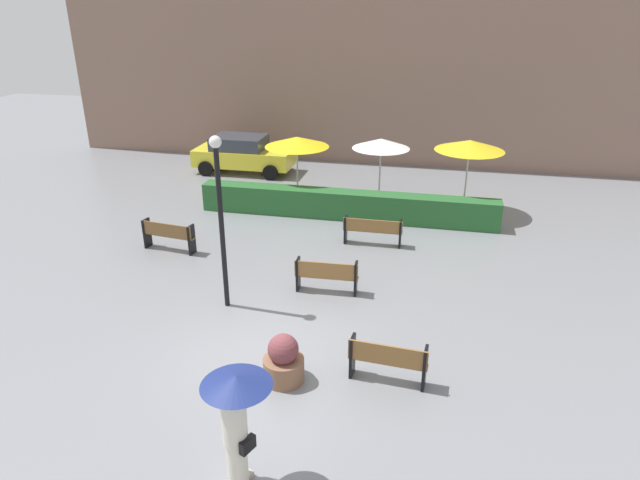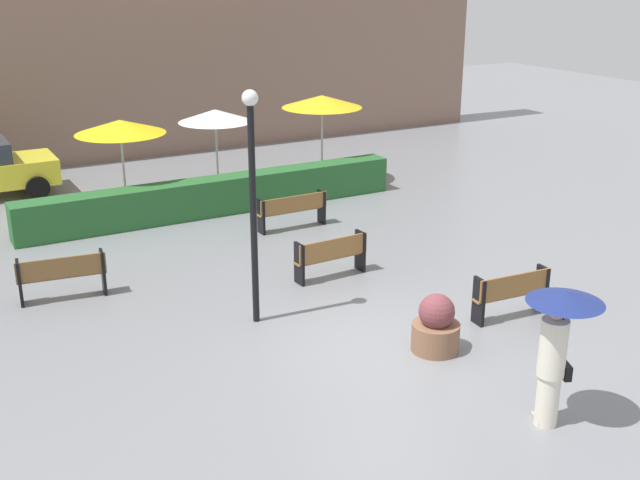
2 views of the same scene
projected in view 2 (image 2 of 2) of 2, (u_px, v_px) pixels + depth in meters
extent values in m
plane|color=gray|center=(382.00, 345.00, 13.48)|extent=(60.00, 60.00, 0.00)
cube|color=olive|center=(330.00, 257.00, 16.28)|extent=(1.62, 0.31, 0.04)
cube|color=olive|center=(334.00, 249.00, 16.09)|extent=(1.61, 0.11, 0.43)
cube|color=black|center=(299.00, 264.00, 15.90)|extent=(0.07, 0.34, 0.87)
cube|color=black|center=(360.00, 251.00, 16.63)|extent=(0.07, 0.34, 0.87)
cube|color=olive|center=(510.00, 295.00, 14.40)|extent=(1.55, 0.34, 0.04)
cube|color=olive|center=(516.00, 285.00, 14.21)|extent=(1.54, 0.16, 0.42)
cube|color=black|center=(479.00, 302.00, 14.11)|extent=(0.08, 0.33, 0.89)
cube|color=black|center=(542.00, 289.00, 14.67)|extent=(0.08, 0.33, 0.89)
cube|color=olive|center=(292.00, 211.00, 19.29)|extent=(1.79, 0.25, 0.04)
cube|color=olive|center=(294.00, 204.00, 19.10)|extent=(1.79, 0.05, 0.38)
cube|color=black|center=(261.00, 217.00, 18.89)|extent=(0.06, 0.34, 0.85)
cube|color=black|center=(322.00, 207.00, 19.66)|extent=(0.06, 0.34, 0.85)
cube|color=brown|center=(62.00, 276.00, 15.19)|extent=(1.68, 0.45, 0.04)
cube|color=brown|center=(61.00, 268.00, 15.00)|extent=(1.65, 0.26, 0.40)
cube|color=black|center=(20.00, 283.00, 14.91)|extent=(0.10, 0.34, 0.89)
cube|color=black|center=(103.00, 272.00, 15.45)|extent=(0.10, 0.34, 0.89)
cylinder|color=silver|center=(547.00, 400.00, 11.03)|extent=(0.32, 0.32, 0.78)
cube|color=#B2A599|center=(543.00, 419.00, 11.21)|extent=(0.36, 0.40, 0.08)
cylinder|color=silver|center=(553.00, 348.00, 10.76)|extent=(0.38, 0.38, 0.84)
sphere|color=tan|center=(557.00, 313.00, 10.59)|extent=(0.21, 0.21, 0.21)
cube|color=black|center=(565.00, 370.00, 10.93)|extent=(0.20, 0.30, 0.22)
cylinder|color=black|center=(562.00, 327.00, 10.68)|extent=(0.02, 0.02, 0.90)
cone|color=navy|center=(566.00, 297.00, 10.53)|extent=(1.05, 1.05, 0.16)
cylinder|color=brown|center=(435.00, 337.00, 13.22)|extent=(0.81, 0.81, 0.49)
sphere|color=brown|center=(437.00, 312.00, 13.06)|extent=(0.61, 0.61, 0.61)
cylinder|color=black|center=(253.00, 218.00, 13.74)|extent=(0.12, 0.12, 3.94)
sphere|color=white|center=(250.00, 98.00, 13.04)|extent=(0.28, 0.28, 0.28)
cylinder|color=silver|center=(124.00, 170.00, 20.28)|extent=(0.06, 0.06, 2.27)
cone|color=yellow|center=(120.00, 127.00, 19.90)|extent=(2.30, 2.30, 0.35)
cylinder|color=silver|center=(217.00, 154.00, 22.30)|extent=(0.06, 0.06, 2.16)
cone|color=white|center=(215.00, 116.00, 21.94)|extent=(2.08, 2.08, 0.35)
cylinder|color=silver|center=(322.00, 142.00, 23.11)|extent=(0.06, 0.06, 2.41)
cone|color=yellow|center=(322.00, 101.00, 22.71)|extent=(2.33, 2.33, 0.35)
cube|color=#28602D|center=(216.00, 196.00, 20.41)|extent=(10.14, 0.70, 0.95)
cube|color=#846656|center=(111.00, 26.00, 25.25)|extent=(28.00, 1.20, 8.52)
cylinder|color=black|center=(26.00, 174.00, 23.19)|extent=(0.64, 0.22, 0.64)
cylinder|color=black|center=(38.00, 188.00, 21.74)|extent=(0.64, 0.22, 0.64)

